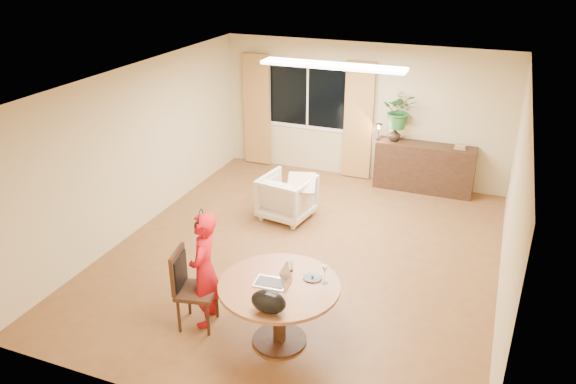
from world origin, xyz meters
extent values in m
plane|color=brown|center=(0.00, 0.00, 0.00)|extent=(6.50, 6.50, 0.00)
plane|color=white|center=(0.00, 0.00, 2.60)|extent=(6.50, 6.50, 0.00)
plane|color=#D1BB87|center=(0.00, 3.25, 1.30)|extent=(5.50, 0.00, 5.50)
plane|color=#D1BB87|center=(-2.75, 0.00, 1.30)|extent=(0.00, 6.50, 6.50)
plane|color=#D1BB87|center=(2.75, 0.00, 1.30)|extent=(0.00, 6.50, 6.50)
cube|color=white|center=(-1.10, 3.23, 1.50)|extent=(1.70, 0.02, 1.30)
cube|color=black|center=(-1.10, 3.22, 1.50)|extent=(1.55, 0.01, 1.15)
cube|color=white|center=(-1.10, 3.22, 1.50)|extent=(0.04, 0.01, 1.15)
cube|color=olive|center=(-2.15, 3.15, 1.15)|extent=(0.55, 0.08, 2.25)
cube|color=olive|center=(-0.05, 3.15, 1.15)|extent=(0.55, 0.08, 2.25)
cube|color=white|center=(0.00, 1.20, 2.57)|extent=(2.20, 0.35, 0.05)
cylinder|color=brown|center=(0.43, -1.97, 0.76)|extent=(1.37, 1.37, 0.04)
cylinder|color=black|center=(0.43, -1.97, 0.37)|extent=(0.15, 0.15, 0.74)
cylinder|color=black|center=(0.43, -1.97, 0.02)|extent=(0.63, 0.63, 0.03)
imported|color=red|center=(-0.54, -1.94, 0.73)|extent=(0.59, 0.46, 1.46)
imported|color=beige|center=(-0.66, 1.04, 0.37)|extent=(0.92, 0.94, 0.74)
cube|color=black|center=(1.27, 3.01, 0.45)|extent=(1.79, 0.44, 0.89)
imported|color=black|center=(0.67, 3.01, 1.02)|extent=(0.30, 0.30, 0.25)
imported|color=#2E6D29|center=(0.74, 3.01, 1.47)|extent=(0.65, 0.58, 0.66)
camera|label=1|loc=(2.44, -6.83, 4.27)|focal=35.00mm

